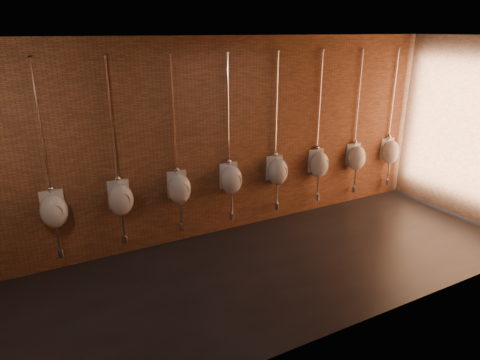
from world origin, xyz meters
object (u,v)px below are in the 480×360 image
object	(u,v)px
urinal_3	(179,188)
urinal_4	(231,179)
urinal_5	(277,171)
urinal_2	(121,198)
urinal_7	(356,157)
urinal_8	(390,151)
urinal_6	(319,164)
urinal_1	(54,210)

from	to	relation	value
urinal_3	urinal_4	xyz separation A→B (m)	(0.91, 0.00, 0.00)
urinal_3	urinal_5	distance (m)	1.81
urinal_2	urinal_7	size ratio (longest dim) A/B	1.00
urinal_3	urinal_8	bearing A→B (deg)	0.00
urinal_8	urinal_7	bearing A→B (deg)	180.00
urinal_2	urinal_6	size ratio (longest dim) A/B	1.00
urinal_6	urinal_8	size ratio (longest dim) A/B	1.00
urinal_3	urinal_1	bearing A→B (deg)	180.00
urinal_5	urinal_3	bearing A→B (deg)	180.00
urinal_1	urinal_3	bearing A→B (deg)	0.00
urinal_2	urinal_8	size ratio (longest dim) A/B	1.00
urinal_2	urinal_1	bearing A→B (deg)	180.00
urinal_1	urinal_5	size ratio (longest dim) A/B	1.00
urinal_7	urinal_4	bearing A→B (deg)	180.00
urinal_4	urinal_5	xyz separation A→B (m)	(0.91, 0.00, 0.00)
urinal_3	urinal_6	world-z (taller)	same
urinal_3	urinal_5	bearing A→B (deg)	0.00
urinal_1	urinal_5	distance (m)	3.62
urinal_4	urinal_5	distance (m)	0.91
urinal_1	urinal_2	size ratio (longest dim) A/B	1.00
urinal_3	urinal_7	xyz separation A→B (m)	(3.62, 0.00, 0.00)
urinal_6	urinal_7	world-z (taller)	same
urinal_8	urinal_4	bearing A→B (deg)	180.00
urinal_2	urinal_5	world-z (taller)	same
urinal_7	urinal_8	distance (m)	0.91
urinal_4	urinal_8	world-z (taller)	same
urinal_3	urinal_5	xyz separation A→B (m)	(1.81, 0.00, 0.00)
urinal_8	urinal_5	bearing A→B (deg)	180.00
urinal_6	urinal_7	xyz separation A→B (m)	(0.91, 0.00, 0.00)
urinal_1	urinal_8	size ratio (longest dim) A/B	1.00
urinal_2	urinal_7	bearing A→B (deg)	0.00
urinal_3	urinal_4	size ratio (longest dim) A/B	1.00
urinal_1	urinal_3	size ratio (longest dim) A/B	1.00
urinal_1	urinal_8	bearing A→B (deg)	0.00
urinal_3	urinal_5	size ratio (longest dim) A/B	1.00
urinal_2	urinal_4	bearing A→B (deg)	0.00
urinal_4	urinal_1	bearing A→B (deg)	180.00
urinal_8	urinal_3	bearing A→B (deg)	180.00
urinal_1	urinal_5	world-z (taller)	same
urinal_3	urinal_6	xyz separation A→B (m)	(2.72, 0.00, 0.00)
urinal_2	urinal_8	bearing A→B (deg)	0.00
urinal_2	urinal_7	distance (m)	4.53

